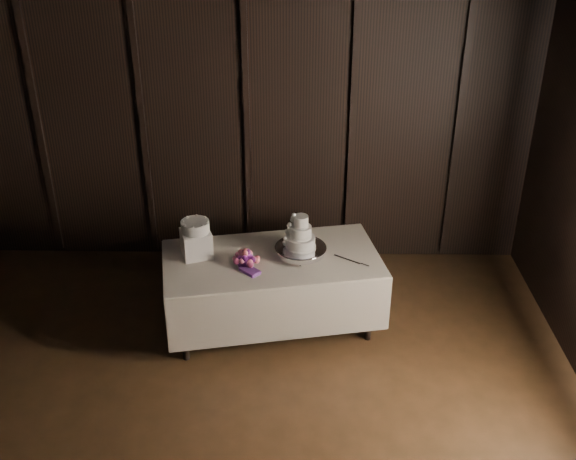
{
  "coord_description": "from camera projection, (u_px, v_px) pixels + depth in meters",
  "views": [
    {
      "loc": [
        0.55,
        -3.25,
        3.91
      ],
      "look_at": [
        0.45,
        2.1,
        1.05
      ],
      "focal_mm": 42.0,
      "sensor_mm": 36.0,
      "label": 1
    }
  ],
  "objects": [
    {
      "name": "wedding_cake",
      "position": [
        298.0,
        236.0,
        6.13
      ],
      "size": [
        0.3,
        0.27,
        0.32
      ],
      "rotation": [
        0.0,
        0.0,
        -0.05
      ],
      "color": "white",
      "rests_on": "cake_stand"
    },
    {
      "name": "display_table",
      "position": [
        272.0,
        289.0,
        6.37
      ],
      "size": [
        2.15,
        1.4,
        0.76
      ],
      "rotation": [
        0.0,
        0.0,
        0.19
      ],
      "color": "beige",
      "rests_on": "ground"
    },
    {
      "name": "small_cake",
      "position": [
        195.0,
        226.0,
        6.1
      ],
      "size": [
        0.33,
        0.33,
        0.1
      ],
      "primitive_type": "cylinder",
      "rotation": [
        0.0,
        0.0,
        -0.33
      ],
      "color": "white",
      "rests_on": "box_pedestal"
    },
    {
      "name": "cake_knife",
      "position": [
        347.0,
        259.0,
        6.16
      ],
      "size": [
        0.32,
        0.23,
        0.01
      ],
      "primitive_type": "cube",
      "rotation": [
        0.0,
        0.0,
        -0.61
      ],
      "color": "silver",
      "rests_on": "display_table"
    },
    {
      "name": "cake_stand",
      "position": [
        301.0,
        251.0,
        6.22
      ],
      "size": [
        0.63,
        0.63,
        0.09
      ],
      "primitive_type": "cylinder",
      "rotation": [
        0.0,
        0.0,
        -0.38
      ],
      "color": "silver",
      "rests_on": "display_table"
    },
    {
      "name": "box_pedestal",
      "position": [
        196.0,
        243.0,
        6.19
      ],
      "size": [
        0.33,
        0.33,
        0.25
      ],
      "primitive_type": "cube",
      "rotation": [
        0.0,
        0.0,
        0.34
      ],
      "color": "white",
      "rests_on": "display_table"
    },
    {
      "name": "bouquet",
      "position": [
        245.0,
        259.0,
        6.05
      ],
      "size": [
        0.49,
        0.5,
        0.19
      ],
      "primitive_type": null,
      "rotation": [
        0.0,
        0.0,
        -0.77
      ],
      "color": "#DA5F82",
      "rests_on": "display_table"
    },
    {
      "name": "room",
      "position": [
        205.0,
        328.0,
        4.01
      ],
      "size": [
        6.08,
        7.08,
        3.08
      ],
      "color": "black",
      "rests_on": "ground"
    }
  ]
}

